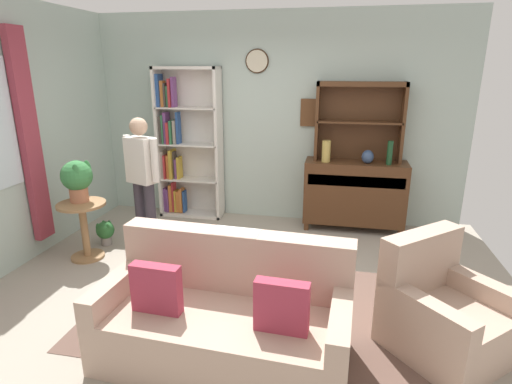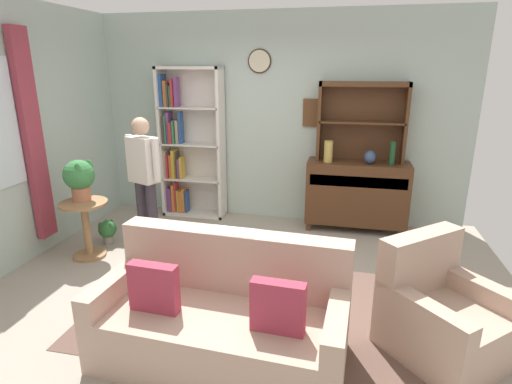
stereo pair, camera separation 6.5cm
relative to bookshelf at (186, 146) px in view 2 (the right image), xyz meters
name	(u,v)px [view 2 (the right image)]	position (x,y,z in m)	size (l,w,h in m)	color
ground_plane	(242,290)	(1.29, -1.94, -1.03)	(5.40, 4.60, 0.02)	#9E9384
wall_back	(279,119)	(1.29, 0.19, 0.38)	(5.00, 0.09, 2.80)	#ADC1B7
area_rug	(255,308)	(1.49, -2.24, -1.02)	(2.91, 1.81, 0.01)	brown
bookshelf	(186,146)	(0.00, 0.00, 0.00)	(0.90, 0.30, 2.10)	silver
sideboard	(356,193)	(2.38, -0.08, -0.51)	(1.30, 0.45, 0.92)	#4C2D19
sideboard_hutch	(362,111)	(2.38, 0.03, 0.54)	(1.10, 0.26, 1.00)	#4C2D19
vase_tall	(328,151)	(1.99, -0.16, 0.03)	(0.11, 0.11, 0.28)	tan
vase_round	(370,157)	(2.51, -0.15, -0.02)	(0.15, 0.15, 0.17)	#33476B
bottle_wine	(392,153)	(2.77, -0.17, 0.05)	(0.07, 0.07, 0.30)	#194223
couch_floral	(223,319)	(1.40, -2.89, -0.71)	(1.85, 0.95, 0.90)	tan
armchair_floral	(442,317)	(2.99, -2.48, -0.73)	(1.08, 1.08, 0.88)	tan
plant_stand	(86,223)	(-0.60, -1.60, -0.62)	(0.52, 0.52, 0.66)	#997047
potted_plant_large	(79,177)	(-0.64, -1.55, -0.09)	(0.34, 0.34, 0.46)	#AD6B4C
potted_plant_small	(108,230)	(-0.58, -1.23, -0.85)	(0.21, 0.21, 0.30)	gray
person_reading	(144,174)	(-0.04, -1.21, -0.12)	(0.51, 0.31, 1.56)	#38333D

